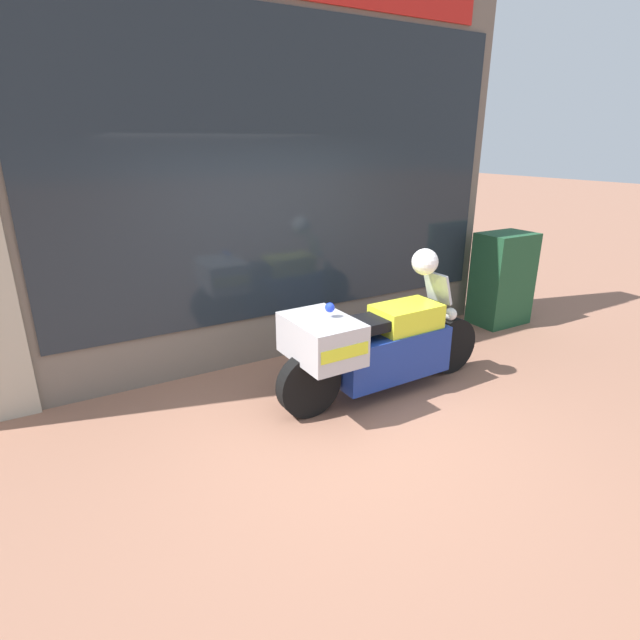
{
  "coord_description": "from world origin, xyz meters",
  "views": [
    {
      "loc": [
        -2.09,
        -3.16,
        2.43
      ],
      "look_at": [
        0.31,
        0.97,
        0.71
      ],
      "focal_mm": 28.0,
      "sensor_mm": 36.0,
      "label": 1
    }
  ],
  "objects": [
    {
      "name": "white_helmet",
      "position": [
        1.22,
        0.48,
        1.3
      ],
      "size": [
        0.26,
        0.26,
        0.26
      ],
      "primitive_type": "sphere",
      "color": "white",
      "rests_on": "paramedic_motorcycle"
    },
    {
      "name": "ground_plane",
      "position": [
        0.0,
        0.0,
        0.0
      ],
      "size": [
        60.0,
        60.0,
        0.0
      ],
      "primitive_type": "plane",
      "color": "#8E604C"
    },
    {
      "name": "window_display",
      "position": [
        0.42,
        2.03,
        0.45
      ],
      "size": [
        5.1,
        0.3,
        1.84
      ],
      "color": "slate",
      "rests_on": "ground"
    },
    {
      "name": "paramedic_motorcycle",
      "position": [
        0.61,
        0.47,
        0.55
      ],
      "size": [
        2.42,
        0.78,
        1.17
      ],
      "rotation": [
        0.0,
        0.0,
        0.02
      ],
      "color": "black",
      "rests_on": "ground"
    },
    {
      "name": "utility_cabinet",
      "position": [
        3.43,
        1.33,
        0.63
      ],
      "size": [
        0.75,
        0.53,
        1.26
      ],
      "primitive_type": "cube",
      "color": "#1E4C2D",
      "rests_on": "ground"
    },
    {
      "name": "shop_building",
      "position": [
        -0.45,
        2.0,
        2.06
      ],
      "size": [
        6.54,
        0.55,
        4.11
      ],
      "color": "#6B6056",
      "rests_on": "ground"
    }
  ]
}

